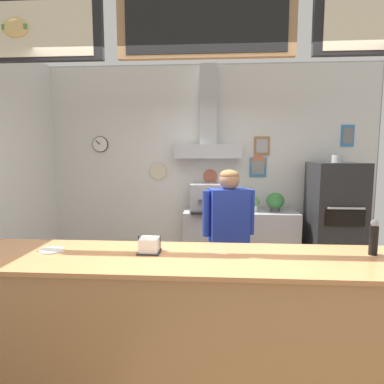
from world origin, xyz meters
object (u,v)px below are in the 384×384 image
Objects in this scene: espresso_machine at (207,198)px; pizza_oven at (334,222)px; shop_worker at (228,238)px; potted_basil at (254,203)px; pepper_grinder at (374,238)px; napkin_holder at (149,246)px; potted_rosemary at (231,202)px; condiment_plate at (52,250)px; potted_oregano at (275,201)px.

pizza_oven is at bearing -4.14° from espresso_machine.
shop_worker is 1.28m from potted_basil.
shop_worker is at bearing 131.77° from pepper_grinder.
potted_basil is 2.53m from napkin_holder.
potted_rosemary reaches higher than potted_basil.
shop_worker is 2.83× the size of espresso_machine.
napkin_holder is (-0.37, -2.31, -0.03)m from espresso_machine.
espresso_machine is 2.56m from condiment_plate.
potted_oregano reaches higher than potted_rosemary.
pepper_grinder is (1.56, 0.05, 0.07)m from napkin_holder.
espresso_machine reaches higher than condiment_plate.
shop_worker is 6.50× the size of potted_rosemary.
pepper_grinder reaches higher than condiment_plate.
espresso_machine reaches higher than potted_oregano.
potted_oregano is 1.62× the size of napkin_holder.
potted_rosemary reaches higher than condiment_plate.
potted_rosemary is at bearing 178.85° from potted_basil.
potted_oregano is at bearing 167.84° from pizza_oven.
condiment_plate is 1.04× the size of napkin_holder.
espresso_machine is 0.34m from potted_rosemary.
potted_rosemary is 2.73m from condiment_plate.
pizza_oven is at bearing -6.88° from potted_basil.
espresso_machine is at bearing -178.31° from potted_rosemary.
potted_rosemary is at bearing 110.68° from pepper_grinder.
potted_oregano is (-0.76, 0.16, 0.25)m from pizza_oven.
espresso_machine is at bearing 80.90° from napkin_holder.
espresso_machine is 2.55m from pepper_grinder.
pizza_oven reaches higher than shop_worker.
napkin_holder is at bearing -113.94° from potted_basil.
pizza_oven is 3.03m from napkin_holder.
shop_worker is 6.33× the size of pepper_grinder.
pizza_oven reaches higher than potted_basil.
pepper_grinder is (0.86, -2.27, 0.10)m from potted_rosemary.
potted_oregano is at bearing 2.76° from potted_rosemary.
potted_basil is (0.66, 0.00, -0.07)m from espresso_machine.
potted_basil is at bearing 103.32° from pepper_grinder.
potted_basil is at bearing -122.77° from shop_worker.
pepper_grinder reaches higher than napkin_holder.
pizza_oven reaches higher than pepper_grinder.
condiment_plate is (-1.74, -2.33, 0.00)m from potted_basil.
pepper_grinder is (0.95, -1.06, 0.30)m from shop_worker.
potted_rosemary is 0.97× the size of pepper_grinder.
condiment_plate is 0.71m from napkin_holder.
espresso_machine is 3.42× the size of napkin_holder.
potted_oregano is at bearing -133.66° from shop_worker.
shop_worker is 1.45m from pepper_grinder.
shop_worker reaches higher than potted_basil.
potted_rosemary is at bearing 174.45° from pizza_oven.
shop_worker reaches higher than napkin_holder.
potted_basil is 0.86× the size of potted_rosemary.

